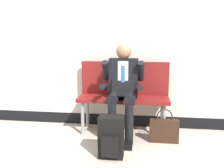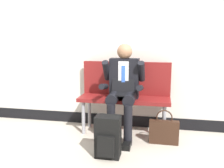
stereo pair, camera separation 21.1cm
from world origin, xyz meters
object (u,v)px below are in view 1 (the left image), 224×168
handbag (164,130)px  person_seated (123,88)px  bench_with_person (124,91)px  backpack (111,137)px

handbag → person_seated: bearing=165.7°
person_seated → handbag: (0.56, -0.14, -0.52)m
bench_with_person → person_seated: person_seated is taller
bench_with_person → person_seated: (-0.00, -0.21, 0.09)m
bench_with_person → person_seated: 0.23m
backpack → handbag: size_ratio=1.06×
handbag → bench_with_person: bearing=147.9°
handbag → backpack: bearing=-142.3°
person_seated → bench_with_person: bearing=90.0°
bench_with_person → handbag: bench_with_person is taller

